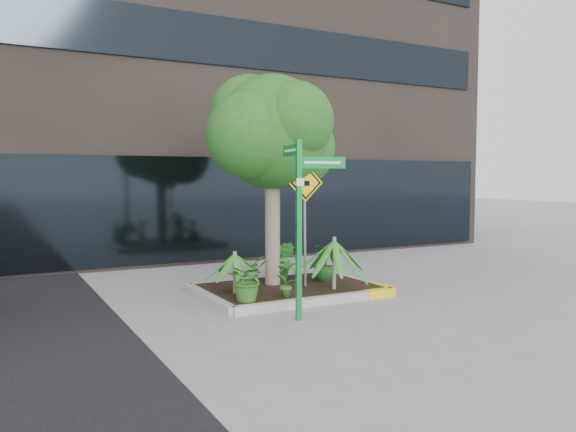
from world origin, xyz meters
name	(u,v)px	position (x,y,z in m)	size (l,w,h in m)	color
ground	(287,298)	(0.00, 0.00, 0.00)	(80.00, 80.00, 0.00)	gray
building	(172,6)	(0.50, 8.50, 7.50)	(18.00, 8.00, 15.00)	#2D2621
planter	(291,288)	(0.23, 0.27, 0.10)	(3.35, 2.36, 0.15)	#9E9E99
tree	(272,132)	(0.01, 0.62, 3.04)	(2.78, 2.46, 4.16)	gray
palm_front	(334,240)	(0.79, -0.36, 1.05)	(1.08, 1.08, 1.20)	gray
palm_left	(235,254)	(-0.96, 0.16, 0.84)	(0.84, 0.84, 0.93)	gray
palm_back	(277,249)	(0.42, 1.20, 0.73)	(0.70, 0.70, 0.78)	gray
shrub_a	(246,279)	(-1.05, -0.52, 0.52)	(0.66, 0.66, 0.73)	#28631C
shrub_b	(324,262)	(1.08, 0.48, 0.51)	(0.40, 0.40, 0.71)	#1E5E1C
shrub_c	(286,278)	(-0.31, -0.55, 0.48)	(0.35, 0.35, 0.67)	#2D6920
shrub_d	(284,260)	(0.45, 0.97, 0.53)	(0.42, 0.42, 0.76)	#1F6B22
street_sign_post	(301,209)	(-0.54, -1.46, 1.71)	(0.81, 0.90, 2.77)	#0B7B2E
cattle_sign	(305,204)	(0.46, 0.13, 1.70)	(0.71, 0.11, 2.30)	slate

